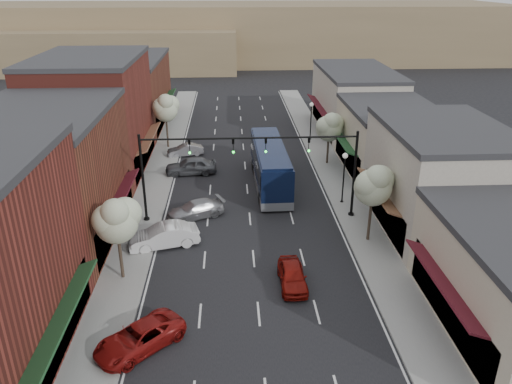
{
  "coord_description": "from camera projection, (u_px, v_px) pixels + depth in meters",
  "views": [
    {
      "loc": [
        -1.36,
        -27.0,
        17.47
      ],
      "look_at": [
        0.49,
        8.19,
        2.2
      ],
      "focal_mm": 35.0,
      "sensor_mm": 36.0,
      "label": 1
    }
  ],
  "objects": [
    {
      "name": "tree_right_far",
      "position": [
        330.0,
        126.0,
        48.84
      ],
      "size": [
        2.85,
        2.65,
        5.43
      ],
      "color": "#47382B",
      "rests_on": "ground"
    },
    {
      "name": "parked_car_d",
      "position": [
        191.0,
        166.0,
        47.63
      ],
      "size": [
        5.02,
        2.41,
        1.65
      ],
      "primitive_type": "imported",
      "rotation": [
        0.0,
        0.0,
        -1.48
      ],
      "color": "#4F5256",
      "rests_on": "ground"
    },
    {
      "name": "red_hatchback",
      "position": [
        292.0,
        275.0,
        30.45
      ],
      "size": [
        1.66,
        4.0,
        1.36
      ],
      "primitive_type": "imported",
      "rotation": [
        0.0,
        0.0,
        0.01
      ],
      "color": "maroon",
      "rests_on": "ground"
    },
    {
      "name": "lamp_post_far",
      "position": [
        311.0,
        115.0,
        56.59
      ],
      "size": [
        0.44,
        0.44,
        4.44
      ],
      "color": "black",
      "rests_on": "ground"
    },
    {
      "name": "signal_mast_right",
      "position": [
        324.0,
        162.0,
        37.51
      ],
      "size": [
        8.22,
        0.46,
        7.0
      ],
      "color": "black",
      "rests_on": "ground"
    },
    {
      "name": "sidewalk_right",
      "position": [
        331.0,
        169.0,
        49.07
      ],
      "size": [
        2.8,
        73.0,
        0.15
      ],
      "primitive_type": "cube",
      "color": "gray",
      "rests_on": "ground"
    },
    {
      "name": "parked_car_c",
      "position": [
        195.0,
        210.0,
        39.09
      ],
      "size": [
        4.97,
        3.57,
        1.34
      ],
      "primitive_type": "imported",
      "rotation": [
        0.0,
        0.0,
        -1.15
      ],
      "color": "#949499",
      "rests_on": "ground"
    },
    {
      "name": "tree_left_far",
      "position": [
        166.0,
        107.0,
        53.29
      ],
      "size": [
        2.85,
        2.65,
        6.13
      ],
      "color": "#47382B",
      "rests_on": "ground"
    },
    {
      "name": "parked_car_a",
      "position": [
        139.0,
        338.0,
        25.24
      ],
      "size": [
        4.96,
        4.84,
        1.32
      ],
      "primitive_type": "imported",
      "rotation": [
        0.0,
        0.0,
        -0.82
      ],
      "color": "maroon",
      "rests_on": "ground"
    },
    {
      "name": "tree_right_near",
      "position": [
        374.0,
        184.0,
        33.99
      ],
      "size": [
        2.85,
        2.65,
        5.95
      ],
      "color": "#47382B",
      "rests_on": "ground"
    },
    {
      "name": "curb_left",
      "position": [
        173.0,
        172.0,
        48.33
      ],
      "size": [
        0.25,
        73.0,
        0.17
      ],
      "primitive_type": "cube",
      "color": "gray",
      "rests_on": "ground"
    },
    {
      "name": "bldg_right_midfar",
      "position": [
        388.0,
        139.0,
        47.64
      ],
      "size": [
        9.14,
        12.1,
        6.4
      ],
      "color": "#C1B299",
      "rests_on": "ground"
    },
    {
      "name": "bldg_left_far",
      "position": [
        127.0,
        92.0,
        62.4
      ],
      "size": [
        10.14,
        18.1,
        8.4
      ],
      "color": "brown",
      "rests_on": "ground"
    },
    {
      "name": "bldg_left_midfar",
      "position": [
        95.0,
        115.0,
        47.24
      ],
      "size": [
        10.14,
        14.1,
        10.9
      ],
      "color": "maroon",
      "rests_on": "ground"
    },
    {
      "name": "ground",
      "position": [
        255.0,
        275.0,
        31.75
      ],
      "size": [
        160.0,
        160.0,
        0.0
      ],
      "primitive_type": "plane",
      "color": "black",
      "rests_on": "ground"
    },
    {
      "name": "parked_car_b",
      "position": [
        164.0,
        236.0,
        34.81
      ],
      "size": [
        5.16,
        2.92,
        1.61
      ],
      "primitive_type": "imported",
      "rotation": [
        0.0,
        0.0,
        -1.31
      ],
      "color": "silver",
      "rests_on": "ground"
    },
    {
      "name": "bldg_right_midnear",
      "position": [
        438.0,
        179.0,
        36.35
      ],
      "size": [
        9.14,
        12.1,
        7.9
      ],
      "color": "#B7AE9D",
      "rests_on": "ground"
    },
    {
      "name": "hill_far",
      "position": [
        235.0,
        32.0,
        111.83
      ],
      "size": [
        120.0,
        30.0,
        12.0
      ],
      "primitive_type": "cube",
      "color": "#7A6647",
      "rests_on": "ground"
    },
    {
      "name": "bldg_right_far",
      "position": [
        355.0,
        101.0,
        60.27
      ],
      "size": [
        9.14,
        16.1,
        7.4
      ],
      "color": "#B7AE9D",
      "rests_on": "ground"
    },
    {
      "name": "coach_bus",
      "position": [
        270.0,
        165.0,
        44.75
      ],
      "size": [
        2.97,
        12.24,
        3.72
      ],
      "rotation": [
        0.0,
        0.0,
        0.02
      ],
      "color": "black",
      "rests_on": "ground"
    },
    {
      "name": "sidewalk_left",
      "position": [
        159.0,
        172.0,
        48.27
      ],
      "size": [
        2.8,
        73.0,
        0.15
      ],
      "primitive_type": "cube",
      "color": "gray",
      "rests_on": "ground"
    },
    {
      "name": "curb_right",
      "position": [
        317.0,
        169.0,
        49.01
      ],
      "size": [
        0.25,
        73.0,
        0.17
      ],
      "primitive_type": "cube",
      "color": "gray",
      "rests_on": "ground"
    },
    {
      "name": "signal_mast_left",
      "position": [
        174.0,
        165.0,
        36.97
      ],
      "size": [
        8.22,
        0.46,
        7.0
      ],
      "color": "black",
      "rests_on": "ground"
    },
    {
      "name": "hill_near",
      "position": [
        112.0,
        49.0,
        100.43
      ],
      "size": [
        50.0,
        20.0,
        8.0
      ],
      "primitive_type": "cube",
      "color": "#7A6647",
      "rests_on": "ground"
    },
    {
      "name": "parked_car_e",
      "position": [
        185.0,
        150.0,
        52.61
      ],
      "size": [
        3.94,
        2.21,
        1.23
      ],
      "primitive_type": "imported",
      "rotation": [
        0.0,
        0.0,
        -1.31
      ],
      "color": "#A4A4A9",
      "rests_on": "ground"
    },
    {
      "name": "lamp_post_near",
      "position": [
        344.0,
        170.0,
        40.55
      ],
      "size": [
        0.44,
        0.44,
        4.44
      ],
      "color": "black",
      "rests_on": "ground"
    },
    {
      "name": "tree_left_near",
      "position": [
        117.0,
        219.0,
        29.62
      ],
      "size": [
        2.85,
        2.65,
        5.69
      ],
      "color": "#47382B",
      "rests_on": "ground"
    },
    {
      "name": "bldg_left_midnear",
      "position": [
        47.0,
        177.0,
        34.71
      ],
      "size": [
        10.14,
        14.1,
        9.4
      ],
      "color": "brown",
      "rests_on": "ground"
    }
  ]
}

